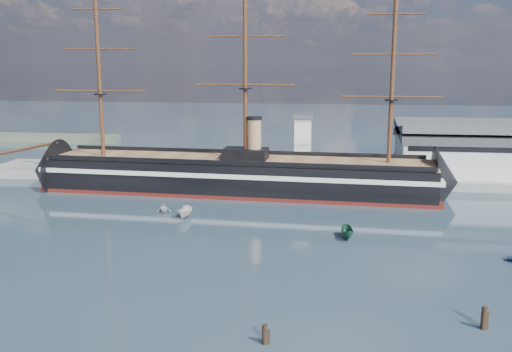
# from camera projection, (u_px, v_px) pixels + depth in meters

# --- Properties ---
(ground) EXTENTS (600.00, 600.00, 0.00)m
(ground) POSITION_uv_depth(u_px,v_px,m) (277.00, 217.00, 111.01)
(ground) COLOR #243641
(ground) RESTS_ON ground
(quay) EXTENTS (180.00, 18.00, 2.00)m
(quay) POSITION_uv_depth(u_px,v_px,m) (330.00, 180.00, 144.64)
(quay) COLOR slate
(quay) RESTS_ON ground
(quay_tower) EXTENTS (5.00, 5.00, 15.00)m
(quay_tower) POSITION_uv_depth(u_px,v_px,m) (303.00, 144.00, 140.73)
(quay_tower) COLOR silver
(quay_tower) RESTS_ON ground
(warship) EXTENTS (113.26, 20.62, 53.94)m
(warship) POSITION_uv_depth(u_px,v_px,m) (230.00, 175.00, 131.37)
(warship) COLOR black
(warship) RESTS_ON ground
(motorboat_a) EXTENTS (6.62, 2.82, 2.59)m
(motorboat_a) POSITION_uv_depth(u_px,v_px,m) (185.00, 218.00, 110.14)
(motorboat_a) COLOR beige
(motorboat_a) RESTS_ON ground
(motorboat_c) EXTENTS (6.35, 2.78, 2.47)m
(motorboat_c) POSITION_uv_depth(u_px,v_px,m) (347.00, 239.00, 97.34)
(motorboat_c) COLOR #1D4934
(motorboat_c) RESTS_ON ground
(motorboat_d) EXTENTS (6.02, 4.12, 2.03)m
(motorboat_d) POSITION_uv_depth(u_px,v_px,m) (164.00, 212.00, 114.29)
(motorboat_d) COLOR silver
(motorboat_d) RESTS_ON ground
(piling_near_mid) EXTENTS (0.64, 0.64, 2.94)m
(piling_near_mid) POSITION_uv_depth(u_px,v_px,m) (265.00, 344.00, 61.05)
(piling_near_mid) COLOR black
(piling_near_mid) RESTS_ON ground
(piling_near_right) EXTENTS (0.64, 0.64, 3.44)m
(piling_near_right) POSITION_uv_depth(u_px,v_px,m) (483.00, 329.00, 64.42)
(piling_near_right) COLOR black
(piling_near_right) RESTS_ON ground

